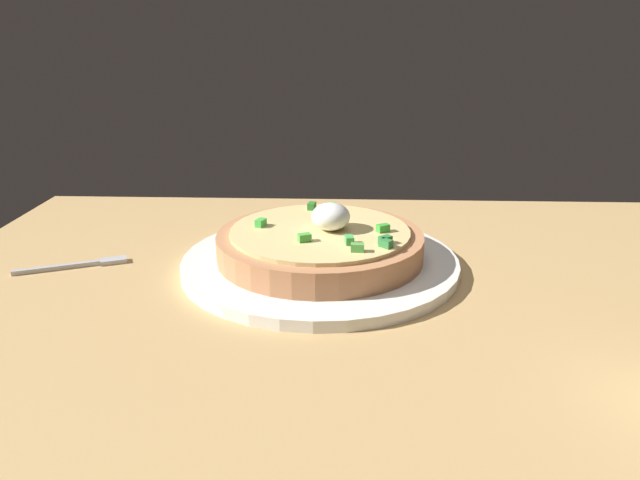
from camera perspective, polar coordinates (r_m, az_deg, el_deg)
name	(u,v)px	position (r cm, az deg, el deg)	size (l,w,h in cm)	color
dining_table	(386,320)	(58.30, 6.26, -7.60)	(97.51, 72.14, 3.43)	tan
plate	(320,262)	(65.27, 0.00, -2.15)	(29.84, 29.84, 1.20)	white
pizza	(320,243)	(64.45, 0.04, -0.29)	(22.14, 22.14, 6.10)	#B87A4F
fork	(81,265)	(70.63, -21.74, -2.19)	(11.20, 5.43, 0.50)	#B7B7BC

